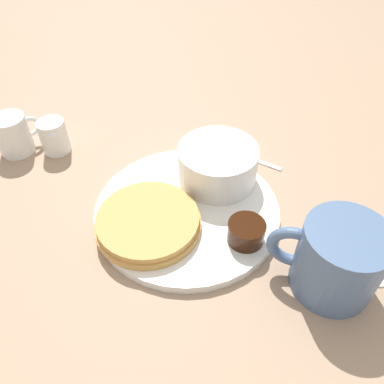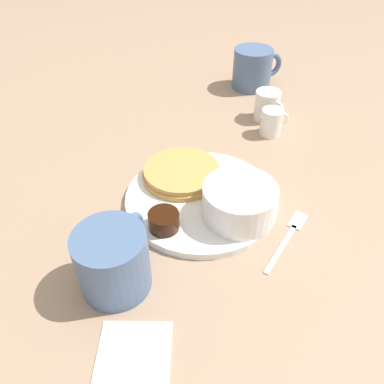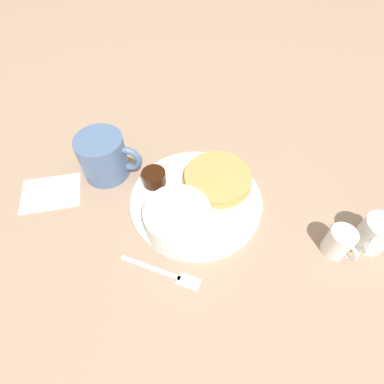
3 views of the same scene
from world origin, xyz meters
name	(u,v)px [view 1 (image 1 of 3)]	position (x,y,z in m)	size (l,w,h in m)	color
ground_plane	(187,213)	(0.00, 0.00, 0.00)	(4.00, 4.00, 0.00)	#9E7F66
plate	(187,210)	(0.00, 0.00, 0.01)	(0.24, 0.24, 0.01)	white
pancake_stack	(148,222)	(0.05, 0.03, 0.02)	(0.13, 0.13, 0.02)	tan
bowl	(218,163)	(-0.04, -0.06, 0.04)	(0.11, 0.11, 0.05)	white
syrup_cup	(246,232)	(-0.07, 0.05, 0.03)	(0.04, 0.04, 0.03)	black
butter_ramekin	(231,167)	(-0.06, -0.06, 0.03)	(0.05, 0.05, 0.05)	white
coffee_mug	(336,259)	(-0.16, 0.10, 0.04)	(0.12, 0.09, 0.09)	slate
creamer_pitcher_near	(54,136)	(0.21, -0.14, 0.03)	(0.04, 0.06, 0.05)	white
creamer_pitcher_far	(13,134)	(0.27, -0.13, 0.03)	(0.06, 0.06, 0.06)	white
fork	(231,151)	(-0.07, -0.13, 0.00)	(0.12, 0.08, 0.00)	silver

